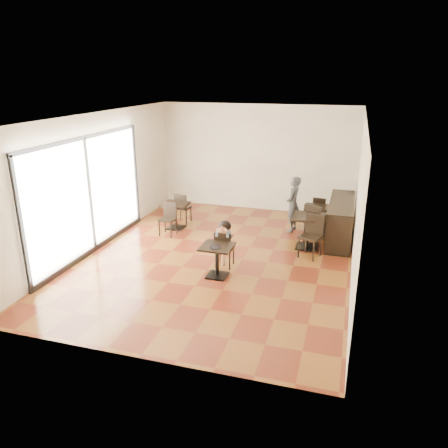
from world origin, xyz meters
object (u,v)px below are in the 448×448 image
at_px(adult_patron, 293,204).
at_px(cafe_table_left, 176,216).
at_px(chair_mid_b, 310,237).
at_px(chair_left_a, 183,208).
at_px(cafe_table_mid, 307,232).
at_px(chair_back_b, 316,222).
at_px(chair_mid_a, 315,222).
at_px(chair_left_b, 168,219).
at_px(child, 225,244).
at_px(chair_back_a, 320,210).
at_px(child_chair, 225,248).
at_px(child_table, 217,261).
at_px(cafe_table_back, 316,218).

height_order(adult_patron, cafe_table_left, adult_patron).
distance_m(chair_mid_b, chair_left_a, 4.02).
xyz_separation_m(cafe_table_mid, chair_back_b, (0.13, 0.85, -0.02)).
bearing_deg(cafe_table_mid, chair_mid_a, 76.92).
bearing_deg(chair_left_b, child, -33.31).
bearing_deg(chair_mid_a, chair_left_b, 30.67).
height_order(adult_patron, chair_back_a, adult_patron).
distance_m(child_chair, cafe_table_mid, 2.27).
distance_m(child_table, child, 0.58).
xyz_separation_m(cafe_table_left, chair_mid_a, (3.73, 0.15, 0.13)).
bearing_deg(cafe_table_mid, child_chair, -135.36).
relative_size(child_table, chair_left_b, 0.81).
bearing_deg(chair_mid_b, adult_patron, 131.42).
distance_m(child_table, chair_back_a, 4.45).
xyz_separation_m(cafe_table_back, chair_left_b, (-3.68, -1.55, 0.10)).
bearing_deg(cafe_table_back, chair_back_b, -84.32).
bearing_deg(cafe_table_mid, adult_patron, 115.29).
bearing_deg(adult_patron, cafe_table_mid, 31.41).
xyz_separation_m(child_chair, cafe_table_back, (1.69, 2.99, -0.09)).
relative_size(cafe_table_mid, chair_left_a, 0.95).
xyz_separation_m(child_table, child, (0.00, 0.55, 0.18)).
distance_m(child_table, chair_mid_a, 3.21).
bearing_deg(chair_back_b, chair_mid_b, -84.05).
relative_size(child_chair, chair_left_b, 0.97).
distance_m(chair_mid_a, chair_back_a, 1.40).
bearing_deg(chair_mid_b, cafe_table_mid, 123.08).
bearing_deg(chair_mid_a, child_chair, 70.91).
relative_size(cafe_table_left, chair_mid_a, 0.73).
distance_m(child_table, chair_left_a, 3.68).
distance_m(child_table, cafe_table_mid, 2.69).
bearing_deg(chair_mid_b, child_table, -117.53).
xyz_separation_m(cafe_table_mid, chair_mid_b, (0.13, -0.55, 0.08)).
distance_m(child_chair, adult_patron, 2.93).
bearing_deg(adult_patron, cafe_table_left, -71.12).
height_order(child, cafe_table_back, child).
relative_size(child_table, chair_left_a, 0.81).
bearing_deg(child_table, child_chair, 90.00).
relative_size(chair_mid_a, chair_left_b, 1.14).
relative_size(cafe_table_back, chair_mid_b, 0.67).
xyz_separation_m(child_chair, chair_mid_b, (1.74, 1.05, 0.07)).
height_order(child_table, child_chair, child_chair).
bearing_deg(child_chair, cafe_table_left, -45.09).
xyz_separation_m(cafe_table_back, chair_back_a, (0.05, 0.55, 0.07)).
relative_size(child, chair_back_b, 1.33).
xyz_separation_m(cafe_table_back, chair_mid_b, (0.05, -1.95, 0.16)).
bearing_deg(chair_back_a, chair_mid_b, 96.02).
xyz_separation_m(adult_patron, cafe_table_back, (0.60, 0.30, -0.42)).
relative_size(chair_left_b, chair_back_a, 1.09).
bearing_deg(child, child_table, -90.00).
distance_m(cafe_table_back, chair_left_b, 3.99).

